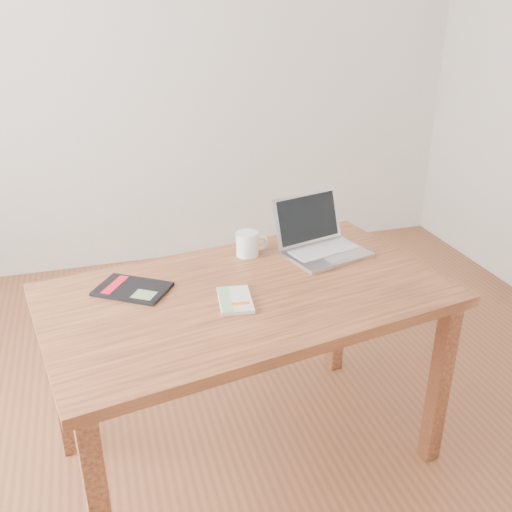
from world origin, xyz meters
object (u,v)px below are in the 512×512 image
object	(u,v)px
desk	(247,312)
black_guidebook	(133,289)
laptop	(320,241)
coffee_mug	(248,243)
white_guidebook	(235,300)

from	to	relation	value
desk	black_guidebook	size ratio (longest dim) A/B	5.13
black_guidebook	laptop	bearing A→B (deg)	-46.83
black_guidebook	desk	bearing A→B (deg)	-72.52
coffee_mug	black_guidebook	bearing A→B (deg)	-154.51
desk	laptop	world-z (taller)	laptop
desk	laptop	distance (m)	0.46
desk	black_guidebook	distance (m)	0.41
white_guidebook	black_guidebook	world-z (taller)	white_guidebook
desk	coffee_mug	distance (m)	0.33
desk	laptop	bearing A→B (deg)	22.63
desk	white_guidebook	size ratio (longest dim) A/B	7.91
laptop	coffee_mug	size ratio (longest dim) A/B	2.90
white_guidebook	desk	bearing A→B (deg)	55.30
desk	white_guidebook	world-z (taller)	white_guidebook
white_guidebook	coffee_mug	size ratio (longest dim) A/B	1.49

